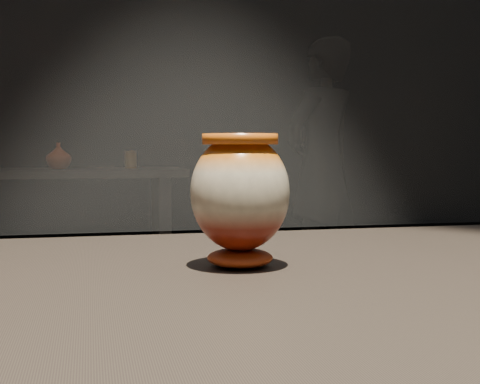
# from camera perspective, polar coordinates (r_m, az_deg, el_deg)

# --- Properties ---
(main_vase) EXTENTS (0.17, 0.17, 0.17)m
(main_vase) POSITION_cam_1_polar(r_m,az_deg,el_deg) (0.85, 0.00, -0.21)
(main_vase) COLOR maroon
(main_vase) RESTS_ON display_plinth
(back_shelf) EXTENTS (2.00, 0.60, 0.90)m
(back_shelf) POSITION_cam_1_polar(r_m,az_deg,el_deg) (4.50, -17.59, -1.49)
(back_shelf) COLOR black
(back_shelf) RESTS_ON ground
(back_vase_mid) EXTENTS (0.21, 0.21, 0.17)m
(back_vase_mid) POSITION_cam_1_polar(r_m,az_deg,el_deg) (4.43, -15.22, 2.99)
(back_vase_mid) COLOR maroon
(back_vase_mid) RESTS_ON back_shelf
(back_vase_right) EXTENTS (0.08, 0.08, 0.12)m
(back_vase_right) POSITION_cam_1_polar(r_m,az_deg,el_deg) (4.48, -9.30, 2.75)
(back_vase_right) COLOR #8B5E14
(back_vase_right) RESTS_ON back_shelf
(visitor) EXTENTS (0.80, 0.72, 1.83)m
(visitor) POSITION_cam_1_polar(r_m,az_deg,el_deg) (4.89, 6.97, 2.36)
(visitor) COLOR black
(visitor) RESTS_ON ground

